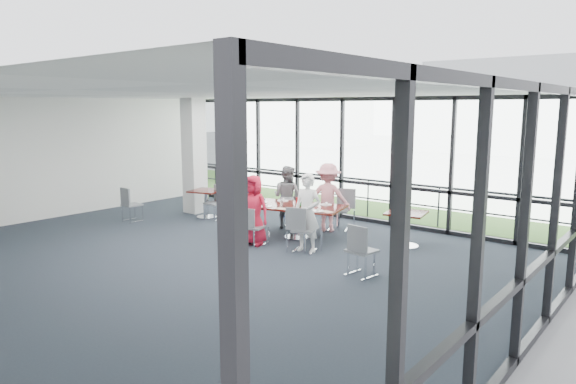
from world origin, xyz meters
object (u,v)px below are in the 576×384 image
Objects in this scene: side_table_right at (406,218)px; chair_main_nl at (254,227)px; diner_far_right at (328,198)px; chair_main_fr at (338,210)px; diner_near_left at (253,210)px; chair_main_fl at (296,209)px; diner_far_left at (287,197)px; chair_main_end at (241,212)px; chair_spare_lb at (215,203)px; diner_end at (242,199)px; chair_spare_r at (362,251)px; diner_near_right at (307,213)px; main_table at (296,210)px; chair_main_nr at (304,230)px; chair_spare_la at (132,205)px; side_table_left at (206,195)px; structural_column at (194,156)px.

side_table_right is 3.24m from chair_main_nl.
diner_far_right reaches higher than chair_main_fr.
diner_near_left reaches higher than side_table_right.
chair_main_fl is at bearing 85.76° from diner_near_left.
diner_far_left is 1.79× the size of chair_main_fl.
chair_main_fr is at bearing -157.91° from diner_far_left.
diner_far_right reaches higher than diner_near_left.
chair_main_fr reaches higher than chair_main_end.
chair_main_fr is at bearing 60.31° from chair_main_nl.
chair_main_fr is (1.04, 0.33, 0.06)m from chair_main_fl.
diner_far_left reaches higher than chair_spare_lb.
chair_main_end is (-0.08, 0.04, -0.33)m from diner_end.
diner_far_right is at bearing 177.21° from side_table_right.
chair_spare_r reaches higher than chair_main_fl.
diner_near_right is 2.37m from chair_main_end.
main_table is 1.16m from chair_main_nr.
chair_main_nr reaches higher than chair_main_nl.
diner_near_right is 1.89× the size of chair_main_fl.
chair_spare_la reaches higher than main_table.
side_table_right is at bearing 81.50° from chair_main_end.
chair_main_nr is 1.05× the size of chair_spare_la.
diner_near_left is at bearing 97.13° from diner_far_left.
diner_end reaches higher than chair_main_nr.
chair_spare_lb reaches higher than chair_main_fl.
side_table_left is at bearing 158.77° from diner_near_right.
side_table_right is 2.22m from chair_main_nr.
side_table_right is at bearing 6.77° from main_table.
chair_main_fr reaches higher than side_table_left.
diner_far_left reaches higher than side_table_right.
chair_main_nr is 5.25m from chair_spare_la.
structural_column is at bearing -129.04° from diner_end.
chair_spare_lb is at bearing 13.02° from chair_main_fl.
chair_main_nr is 0.94× the size of chair_main_fr.
main_table is 2.89m from chair_spare_lb.
diner_far_left is (3.24, 0.14, -0.83)m from structural_column.
diner_far_right is 2.19m from chair_main_nl.
diner_near_left reaches higher than chair_main_nr.
diner_far_left is (-3.06, -0.25, 0.15)m from side_table_right.
diner_near_right is at bearing -1.43° from diner_near_left.
chair_main_fl is (0.64, 1.25, -0.35)m from diner_end.
chair_main_nr is at bearing -14.93° from structural_column.
diner_near_left is at bearing 48.65° from diner_far_right.
chair_main_nl is 0.93× the size of chair_spare_la.
chair_main_fl is at bearing 131.25° from diner_end.
diner_near_right reaches higher than chair_main_nr.
side_table_right is 0.95× the size of chair_main_fr.
chair_main_fl is at bearing 86.79° from chair_main_nl.
chair_main_nr is at bearing 8.68° from chair_spare_la.
diner_near_right is 1.79× the size of chair_main_end.
chair_spare_lb is at bearing -171.88° from side_table_right.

